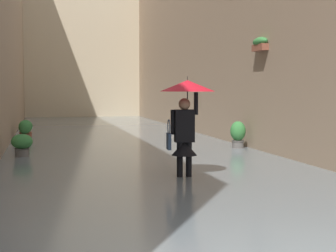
# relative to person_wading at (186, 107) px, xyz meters

# --- Properties ---
(ground_plane) EXTENTS (69.05, 69.05, 0.00)m
(ground_plane) POSITION_rel_person_wading_xyz_m (0.29, -7.97, -1.52)
(ground_plane) COLOR #605B56
(flood_water) EXTENTS (7.69, 33.62, 0.16)m
(flood_water) POSITION_rel_person_wading_xyz_m (0.29, -7.97, -1.44)
(flood_water) COLOR slate
(flood_water) RESTS_ON ground_plane
(building_facade_left) EXTENTS (2.04, 31.62, 8.08)m
(building_facade_left) POSITION_rel_person_wading_xyz_m (-4.05, -7.97, 2.52)
(building_facade_left) COLOR gray
(building_facade_left) RESTS_ON ground_plane
(building_facade_far) EXTENTS (10.49, 1.80, 13.76)m
(building_facade_far) POSITION_rel_person_wading_xyz_m (0.29, -22.68, 5.36)
(building_facade_far) COLOR beige
(building_facade_far) RESTS_ON ground_plane
(person_wading) EXTENTS (1.08, 1.08, 2.12)m
(person_wading) POSITION_rel_person_wading_xyz_m (0.00, 0.00, 0.00)
(person_wading) COLOR #4C4233
(person_wading) RESTS_ON ground_plane
(potted_plant_near_right) EXTENTS (0.49, 0.49, 0.75)m
(potted_plant_near_right) POSITION_rel_person_wading_xyz_m (3.32, -9.47, -1.12)
(potted_plant_near_right) COLOR #9E563D
(potted_plant_near_right) RESTS_ON ground_plane
(potted_plant_mid_right) EXTENTS (0.42, 0.42, 0.79)m
(potted_plant_mid_right) POSITION_rel_person_wading_xyz_m (3.31, -8.46, -1.08)
(potted_plant_mid_right) COLOR brown
(potted_plant_mid_right) RESTS_ON ground_plane
(potted_plant_far_right) EXTENTS (0.54, 0.54, 0.73)m
(potted_plant_far_right) POSITION_rel_person_wading_xyz_m (3.24, -3.91, -1.09)
(potted_plant_far_right) COLOR #66605B
(potted_plant_far_right) RESTS_ON ground_plane
(potted_plant_far_left) EXTENTS (0.45, 0.45, 0.94)m
(potted_plant_far_left) POSITION_rel_person_wading_xyz_m (-2.79, -4.31, -1.00)
(potted_plant_far_left) COLOR #66605B
(potted_plant_far_left) RESTS_ON ground_plane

